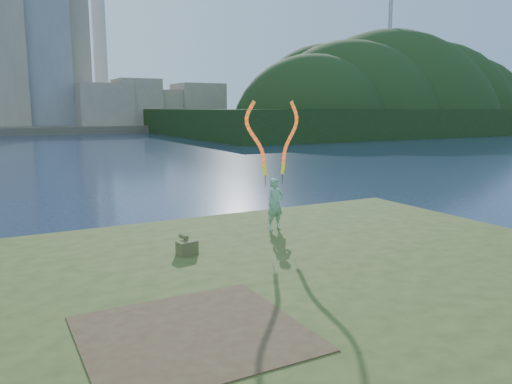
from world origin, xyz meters
TOP-DOWN VIEW (x-y plane):
  - ground at (0.00, 0.00)m, footprint 320.00×320.00m
  - grassy_knoll at (0.00, -2.30)m, footprint 20.00×18.00m
  - dirt_patch at (-2.20, -3.20)m, footprint 3.20×3.00m
  - far_shore at (0.00, 95.00)m, footprint 320.00×40.00m
  - wooded_hill at (59.57, 59.96)m, footprint 78.00×50.00m
  - woman_with_ribbons at (2.18, 1.85)m, footprint 1.97×0.39m
  - canvas_bag at (-0.82, 0.72)m, footprint 0.49×0.55m

SIDE VIEW (x-z plane):
  - ground at x=0.00m, z-range 0.00..0.00m
  - wooded_hill at x=59.57m, z-range -31.34..31.66m
  - grassy_knoll at x=0.00m, z-range -0.06..0.74m
  - far_shore at x=0.00m, z-range 0.00..1.20m
  - dirt_patch at x=-2.20m, z-range 0.80..0.82m
  - canvas_bag at x=-0.82m, z-range 0.76..1.19m
  - woman_with_ribbons at x=2.18m, z-range 0.33..4.18m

